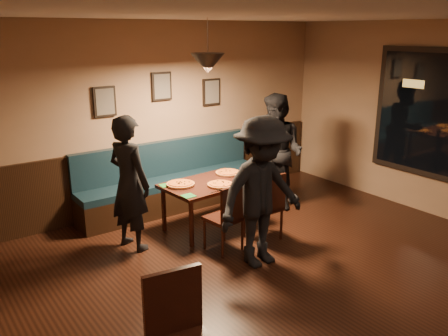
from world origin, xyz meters
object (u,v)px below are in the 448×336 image
Objects in this scene: diner_right at (277,152)px; booth_bench at (173,177)px; chair_near_right at (263,206)px; chair_near_left at (223,217)px; diner_left at (129,183)px; dining_table at (209,205)px; diner_front at (262,193)px; soda_glass at (254,175)px; tabasco_bottle at (240,172)px.

booth_bench is at bearing -141.37° from diner_right.
chair_near_left is at bearing 177.76° from chair_near_right.
diner_left is (-0.89, 0.73, 0.41)m from chair_near_left.
dining_table is 1.40× the size of chair_near_left.
diner_left is (-1.50, 0.77, 0.39)m from chair_near_right.
diner_right reaches higher than booth_bench.
diner_front is 1.17m from soda_glass.
diner_left reaches higher than chair_near_right.
tabasco_bottle is at bearing -8.31° from dining_table.
diner_right reaches higher than chair_near_right.
booth_bench is 3.28× the size of chair_near_right.
dining_table is 0.75m from soda_glass.
chair_near_right is at bearing -10.40° from chair_near_left.
dining_table is at bearing 119.27° from chair_near_right.
dining_table is 1.38m from diner_right.
diner_right is at bearing 17.93° from chair_near_left.
soda_glass is (0.81, 0.40, 0.29)m from chair_near_left.
chair_near_left is 1.72m from diner_right.
diner_front reaches higher than tabasco_bottle.
dining_table is 0.73× the size of diner_left.
diner_right reaches higher than tabasco_bottle.
booth_bench is 2.43× the size of dining_table.
soda_glass is (0.59, -1.20, 0.23)m from booth_bench.
diner_right is 1.84m from diner_front.
dining_table is at bearing 155.29° from soda_glass.
booth_bench reaches higher than soda_glass.
chair_near_left is at bearing 104.83° from diner_front.
dining_table is at bearing 85.54° from diner_front.
tabasco_bottle is (0.75, 0.63, 0.29)m from chair_near_left.
chair_near_right is at bearing -114.52° from soda_glass.
diner_left reaches higher than dining_table.
chair_near_left is 0.52× the size of diner_left.
booth_bench is 1.13m from tabasco_bottle.
diner_left is at bearing -107.24° from diner_right.
diner_left is 13.28× the size of tabasco_bottle.
diner_front is at bearing -91.96° from booth_bench.
chair_near_right is 0.54× the size of diner_left.
booth_bench is 1.62m from diner_right.
diner_left is at bearing 133.62° from chair_near_left.
diner_right is at bearing 40.62° from chair_near_right.
dining_table is 1.35× the size of chair_near_right.
chair_near_right is 0.73m from tabasco_bottle.
booth_bench is at bearing 87.11° from dining_table.
diner_front is (-0.07, -2.14, 0.38)m from booth_bench.
soda_glass is at bearing 19.38° from chair_near_left.
chair_near_left is 0.50× the size of diner_front.
dining_table is at bearing -104.89° from diner_right.
booth_bench is 1.70× the size of diner_front.
soda_glass reaches higher than dining_table.
chair_near_right is 6.76× the size of soda_glass.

